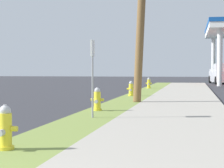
{
  "coord_description": "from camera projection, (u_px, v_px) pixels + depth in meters",
  "views": [
    {
      "loc": [
        3.47,
        -2.98,
        1.45
      ],
      "look_at": [
        0.37,
        13.78,
        0.86
      ],
      "focal_mm": 70.22,
      "sensor_mm": 36.0,
      "label": 1
    }
  ],
  "objects": [
    {
      "name": "fire_hydrant_nearest",
      "position": [
        5.0,
        130.0,
        7.21
      ],
      "size": [
        0.42,
        0.38,
        0.74
      ],
      "color": "yellow",
      "rests_on": "grass_verge"
    },
    {
      "name": "fire_hydrant_second",
      "position": [
        97.0,
        100.0,
        13.99
      ],
      "size": [
        0.42,
        0.38,
        0.74
      ],
      "color": "yellow",
      "rests_on": "grass_verge"
    },
    {
      "name": "fire_hydrant_third",
      "position": [
        131.0,
        89.0,
        21.57
      ],
      "size": [
        0.42,
        0.37,
        0.74
      ],
      "color": "yellow",
      "rests_on": "grass_verge"
    },
    {
      "name": "fire_hydrant_fourth",
      "position": [
        149.0,
        84.0,
        30.14
      ],
      "size": [
        0.42,
        0.37,
        0.74
      ],
      "color": "yellow",
      "rests_on": "grass_verge"
    },
    {
      "name": "street_sign_post",
      "position": [
        93.0,
        62.0,
        11.92
      ],
      "size": [
        0.05,
        0.36,
        2.12
      ],
      "color": "gray",
      "rests_on": "grass_verge"
    },
    {
      "name": "truck_silver_at_far_bay",
      "position": [
        223.0,
        74.0,
        43.05
      ],
      "size": [
        2.59,
        5.56,
        1.97
      ],
      "color": "#BCBCC1",
      "rests_on": "ground"
    }
  ]
}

